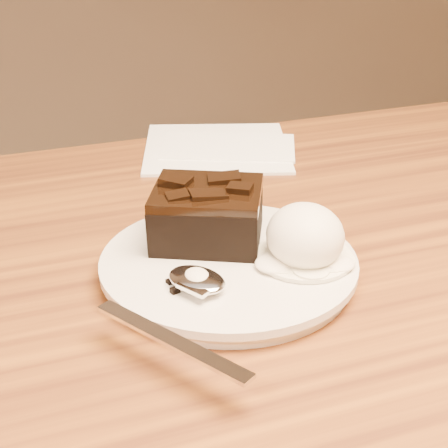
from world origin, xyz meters
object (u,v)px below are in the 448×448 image
object	(u,v)px
brownie	(207,218)
napkin	(216,146)
spoon	(197,282)
plate	(229,267)
ice_cream_scoop	(305,236)

from	to	relation	value
brownie	napkin	xyz separation A→B (m)	(0.09, 0.23, -0.03)
spoon	plate	bearing A→B (deg)	11.65
plate	ice_cream_scoop	size ratio (longest dim) A/B	3.18
brownie	ice_cream_scoop	bearing A→B (deg)	-44.47
plate	brownie	xyz separation A→B (m)	(-0.01, 0.03, 0.03)
ice_cream_scoop	napkin	size ratio (longest dim) A/B	0.39
plate	spoon	distance (m)	0.05
brownie	ice_cream_scoop	size ratio (longest dim) A/B	1.34
plate	napkin	world-z (taller)	plate
brownie	ice_cream_scoop	xyz separation A→B (m)	(0.06, -0.06, 0.00)
brownie	napkin	size ratio (longest dim) A/B	0.52
ice_cream_scoop	spoon	xyz separation A→B (m)	(-0.09, -0.01, -0.01)
plate	ice_cream_scoop	world-z (taller)	ice_cream_scoop
ice_cream_scoop	napkin	xyz separation A→B (m)	(0.03, 0.29, -0.03)
brownie	spoon	xyz separation A→B (m)	(-0.03, -0.07, -0.01)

